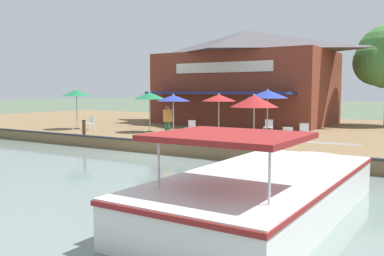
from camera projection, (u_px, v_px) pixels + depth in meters
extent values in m
plane|color=#4C5B47|center=(150.00, 155.00, 20.36)|extent=(220.00, 220.00, 0.00)
cube|color=brown|center=(248.00, 130.00, 29.58)|extent=(22.00, 56.00, 0.60)
cube|color=#2D2D33|center=(151.00, 141.00, 20.39)|extent=(0.20, 50.40, 0.10)
cube|color=brown|center=(245.00, 89.00, 32.26)|extent=(7.39, 12.37, 5.21)
pyramid|color=#4C474C|center=(246.00, 42.00, 31.96)|extent=(7.76, 12.99, 1.71)
cube|color=navy|center=(215.00, 93.00, 28.43)|extent=(1.80, 10.52, 0.16)
cube|color=silver|center=(222.00, 67.00, 29.00)|extent=(0.08, 7.42, 0.70)
cylinder|color=#B7B7B7|center=(219.00, 119.00, 20.86)|extent=(0.06, 0.06, 2.16)
cylinder|color=#2D2D33|center=(219.00, 140.00, 20.95)|extent=(0.36, 0.36, 0.06)
cone|color=maroon|center=(219.00, 98.00, 20.77)|extent=(1.70, 1.70, 0.33)
cone|color=white|center=(219.00, 97.00, 20.76)|extent=(1.05, 1.05, 0.26)
sphere|color=white|center=(219.00, 94.00, 20.75)|extent=(0.08, 0.08, 0.08)
cylinder|color=#B7B7B7|center=(267.00, 115.00, 22.27)|extent=(0.06, 0.06, 2.34)
cylinder|color=#2D2D33|center=(267.00, 137.00, 22.37)|extent=(0.36, 0.36, 0.06)
cone|color=navy|center=(268.00, 94.00, 22.17)|extent=(2.17, 2.17, 0.43)
cone|color=white|center=(268.00, 94.00, 22.17)|extent=(1.34, 1.34, 0.34)
sphere|color=white|center=(268.00, 90.00, 22.15)|extent=(0.08, 0.08, 0.08)
cylinder|color=#B7B7B7|center=(254.00, 123.00, 19.06)|extent=(0.06, 0.06, 2.08)
cylinder|color=#2D2D33|center=(254.00, 145.00, 19.15)|extent=(0.36, 0.36, 0.06)
cone|color=maroon|center=(254.00, 101.00, 18.97)|extent=(2.14, 2.14, 0.53)
cone|color=white|center=(254.00, 101.00, 18.97)|extent=(1.33, 1.33, 0.43)
sphere|color=white|center=(254.00, 95.00, 18.95)|extent=(0.08, 0.08, 0.08)
cylinder|color=#B7B7B7|center=(77.00, 111.00, 27.29)|extent=(0.06, 0.06, 2.37)
cylinder|color=#2D2D33|center=(77.00, 129.00, 27.39)|extent=(0.36, 0.36, 0.06)
cone|color=#19663D|center=(76.00, 93.00, 27.19)|extent=(1.87, 1.87, 0.41)
cone|color=silver|center=(76.00, 93.00, 27.19)|extent=(1.16, 1.16, 0.33)
sphere|color=silver|center=(76.00, 90.00, 27.17)|extent=(0.08, 0.08, 0.08)
cylinder|color=#B7B7B7|center=(173.00, 118.00, 21.97)|extent=(0.06, 0.06, 2.13)
cylinder|color=#2D2D33|center=(173.00, 138.00, 22.06)|extent=(0.36, 0.36, 0.06)
cone|color=navy|center=(173.00, 98.00, 21.88)|extent=(1.74, 1.74, 0.32)
cone|color=white|center=(173.00, 98.00, 21.88)|extent=(1.08, 1.08, 0.25)
sphere|color=white|center=(173.00, 95.00, 21.87)|extent=(0.08, 0.08, 0.08)
cylinder|color=#B7B7B7|center=(150.00, 113.00, 25.38)|extent=(0.06, 0.06, 2.22)
cylinder|color=#2D2D33|center=(150.00, 131.00, 25.48)|extent=(0.36, 0.36, 0.06)
cone|color=#19663D|center=(150.00, 96.00, 25.29)|extent=(1.92, 1.92, 0.41)
cone|color=silver|center=(150.00, 95.00, 25.29)|extent=(1.19, 1.19, 0.33)
sphere|color=silver|center=(150.00, 92.00, 25.27)|extent=(0.08, 0.08, 0.08)
cube|color=white|center=(290.00, 143.00, 18.54)|extent=(0.05, 0.05, 0.42)
cube|color=white|center=(281.00, 142.00, 18.70)|extent=(0.05, 0.05, 0.42)
cube|color=white|center=(292.00, 142.00, 18.91)|extent=(0.05, 0.05, 0.42)
cube|color=white|center=(283.00, 141.00, 19.06)|extent=(0.05, 0.05, 0.42)
cube|color=white|center=(287.00, 137.00, 18.78)|extent=(0.50, 0.50, 0.05)
cube|color=white|center=(288.00, 132.00, 18.95)|extent=(0.11, 0.44, 0.40)
cube|color=white|center=(271.00, 132.00, 23.44)|extent=(0.04, 0.04, 0.42)
cube|color=white|center=(263.00, 131.00, 23.61)|extent=(0.04, 0.04, 0.42)
cube|color=white|center=(272.00, 131.00, 23.80)|extent=(0.04, 0.04, 0.42)
cube|color=white|center=(265.00, 131.00, 23.97)|extent=(0.04, 0.04, 0.42)
cube|color=white|center=(268.00, 127.00, 23.69)|extent=(0.49, 0.49, 0.05)
cube|color=white|center=(269.00, 123.00, 23.85)|extent=(0.10, 0.44, 0.40)
cube|color=white|center=(191.00, 133.00, 22.90)|extent=(0.04, 0.04, 0.42)
cube|color=white|center=(185.00, 132.00, 23.11)|extent=(0.04, 0.04, 0.42)
cube|color=white|center=(195.00, 132.00, 23.24)|extent=(0.04, 0.04, 0.42)
cube|color=white|center=(189.00, 132.00, 23.45)|extent=(0.04, 0.04, 0.42)
cube|color=white|center=(190.00, 128.00, 23.16)|extent=(0.44, 0.44, 0.05)
cube|color=white|center=(192.00, 124.00, 23.30)|extent=(0.04, 0.44, 0.40)
cube|color=white|center=(89.00, 127.00, 26.44)|extent=(0.05, 0.05, 0.42)
cube|color=white|center=(85.00, 127.00, 26.70)|extent=(0.05, 0.05, 0.42)
cube|color=white|center=(94.00, 127.00, 26.74)|extent=(0.05, 0.05, 0.42)
cube|color=white|center=(90.00, 126.00, 27.00)|extent=(0.05, 0.05, 0.42)
cube|color=white|center=(90.00, 123.00, 26.70)|extent=(0.50, 0.50, 0.05)
cube|color=white|center=(92.00, 119.00, 26.84)|extent=(0.10, 0.44, 0.40)
cube|color=white|center=(307.00, 137.00, 20.71)|extent=(0.05, 0.05, 0.42)
cube|color=white|center=(299.00, 137.00, 20.85)|extent=(0.05, 0.05, 0.42)
cube|color=white|center=(308.00, 136.00, 21.08)|extent=(0.05, 0.05, 0.42)
cube|color=white|center=(300.00, 136.00, 21.22)|extent=(0.05, 0.05, 0.42)
cube|color=white|center=(304.00, 132.00, 20.95)|extent=(0.52, 0.52, 0.05)
cube|color=white|center=(304.00, 127.00, 21.11)|extent=(0.13, 0.44, 0.40)
cylinder|color=#337547|center=(169.00, 129.00, 22.79)|extent=(0.13, 0.13, 0.81)
cylinder|color=#337547|center=(166.00, 129.00, 22.85)|extent=(0.13, 0.13, 0.81)
cylinder|color=orange|center=(168.00, 116.00, 22.76)|extent=(0.47, 0.47, 0.64)
sphere|color=#9E7051|center=(167.00, 108.00, 22.72)|extent=(0.22, 0.22, 0.22)
cube|color=white|center=(264.00, 194.00, 10.33)|extent=(7.92, 3.42, 1.01)
ellipsoid|color=white|center=(313.00, 168.00, 13.66)|extent=(2.80, 3.25, 1.01)
cube|color=maroon|center=(264.00, 176.00, 10.29)|extent=(8.02, 3.46, 0.10)
cube|color=maroon|center=(229.00, 136.00, 8.63)|extent=(2.54, 2.91, 0.12)
cylinder|color=silver|center=(270.00, 175.00, 7.39)|extent=(0.05, 0.05, 1.06)
cylinder|color=silver|center=(159.00, 162.00, 8.67)|extent=(0.05, 0.05, 1.06)
cylinder|color=silver|center=(317.00, 142.00, 13.86)|extent=(0.04, 2.74, 0.04)
cylinder|color=#473323|center=(84.00, 128.00, 23.13)|extent=(0.18, 0.18, 0.83)
cylinder|color=#2D2D33|center=(84.00, 120.00, 23.10)|extent=(0.22, 0.22, 0.04)
sphere|color=#427A38|center=(377.00, 63.00, 29.34)|extent=(3.14, 3.14, 3.14)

